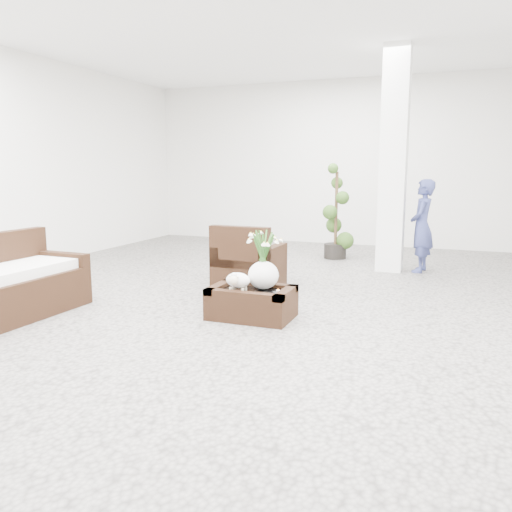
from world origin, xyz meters
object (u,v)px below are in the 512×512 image
(coffee_table, at_px, (252,304))
(loveseat, at_px, (9,277))
(armchair, at_px, (249,256))
(topiary, at_px, (336,212))

(coffee_table, height_order, loveseat, loveseat)
(coffee_table, bearing_deg, loveseat, -159.60)
(armchair, relative_size, loveseat, 0.52)
(topiary, bearing_deg, loveseat, -116.55)
(coffee_table, height_order, topiary, topiary)
(coffee_table, relative_size, armchair, 1.01)
(armchair, xyz_separation_m, topiary, (0.59, 2.77, 0.40))
(coffee_table, bearing_deg, topiary, 89.76)
(coffee_table, distance_m, topiary, 4.19)
(coffee_table, distance_m, loveseat, 2.70)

